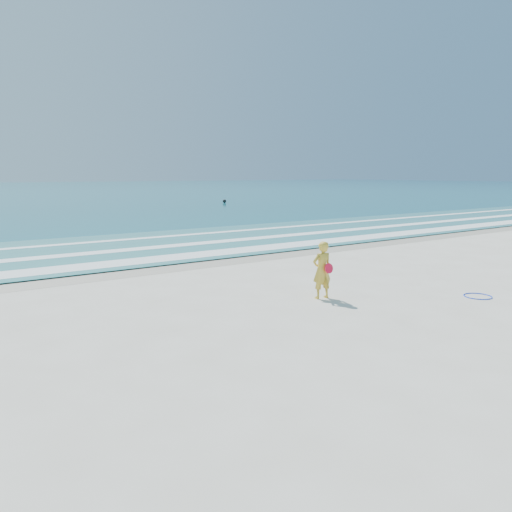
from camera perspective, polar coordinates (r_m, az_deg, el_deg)
ground at (r=10.70m, az=8.96°, el=-8.58°), size 400.00×400.00×0.00m
wet_sand at (r=18.06m, az=-11.28°, el=-1.24°), size 400.00×2.40×0.00m
shallow at (r=22.67m, az=-16.43°, el=0.80°), size 400.00×10.00×0.01m
foam_near at (r=19.23m, az=-12.86°, el=-0.50°), size 400.00×1.40×0.01m
foam_mid at (r=21.92m, az=-15.75°, el=0.57°), size 400.00×0.90×0.01m
foam_far at (r=25.03m, az=-18.28°, el=1.51°), size 400.00×0.60×0.01m
hoop at (r=14.77m, az=24.01°, el=-4.22°), size 0.85×0.85×0.03m
buoy at (r=56.15m, az=-3.63°, el=6.28°), size 0.40×0.40×0.40m
woman at (r=13.28m, az=7.55°, el=-1.60°), size 0.60×0.44×1.53m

